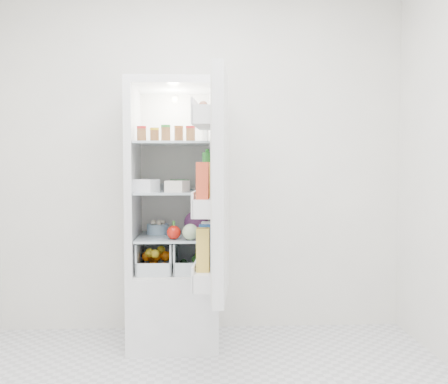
{
  "coord_description": "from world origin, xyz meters",
  "views": [
    {
      "loc": [
        -0.02,
        -2.24,
        1.24
      ],
      "look_at": [
        0.14,
        0.95,
        1.06
      ],
      "focal_mm": 40.0,
      "sensor_mm": 36.0,
      "label": 1
    }
  ],
  "objects": [
    {
      "name": "veg_pile",
      "position": [
        -0.07,
        1.18,
        0.56
      ],
      "size": [
        0.16,
        0.3,
        0.1
      ],
      "color": "#214918",
      "rests_on": "refrigerator"
    },
    {
      "name": "tub_white",
      "position": [
        -0.37,
        1.05,
        1.1
      ],
      "size": [
        0.17,
        0.17,
        0.08
      ],
      "primitive_type": "cube",
      "rotation": [
        0.0,
        0.0,
        -0.42
      ],
      "color": "white",
      "rests_on": "shelf_mid"
    },
    {
      "name": "tub_green",
      "position": [
        -0.16,
        1.21,
        1.1
      ],
      "size": [
        0.13,
        0.16,
        0.08
      ],
      "primitive_type": "cube",
      "rotation": [
        0.0,
        0.0,
        0.34
      ],
      "color": "#387C39",
      "rests_on": "shelf_mid"
    },
    {
      "name": "mushroom_bowl",
      "position": [
        -0.32,
        1.27,
        0.78
      ],
      "size": [
        0.19,
        0.19,
        0.07
      ],
      "primitive_type": "cylinder",
      "rotation": [
        0.0,
        0.0,
        -0.3
      ],
      "color": "#8CB2D1",
      "rests_on": "shelf_low"
    },
    {
      "name": "crisper_left",
      "position": [
        -0.32,
        1.19,
        0.61
      ],
      "size": [
        0.23,
        0.46,
        0.22
      ],
      "primitive_type": null,
      "color": "silver",
      "rests_on": "refrigerator"
    },
    {
      "name": "citrus_pile",
      "position": [
        -0.33,
        1.15,
        0.59
      ],
      "size": [
        0.2,
        0.31,
        0.16
      ],
      "color": "orange",
      "rests_on": "refrigerator"
    },
    {
      "name": "tub_cream",
      "position": [
        -0.17,
        1.04,
        1.09
      ],
      "size": [
        0.17,
        0.17,
        0.07
      ],
      "primitive_type": "cube",
      "rotation": [
        0.0,
        0.0,
        -0.39
      ],
      "color": "white",
      "rests_on": "shelf_mid"
    },
    {
      "name": "tin_red",
      "position": [
        -0.01,
        0.98,
        1.08
      ],
      "size": [
        0.09,
        0.09,
        0.05
      ],
      "primitive_type": "cylinder",
      "rotation": [
        0.0,
        0.0,
        -0.1
      ],
      "color": "red",
      "rests_on": "shelf_mid"
    },
    {
      "name": "squeeze_bottle",
      "position": [
        0.01,
        1.18,
        1.47
      ],
      "size": [
        0.07,
        0.07,
        0.17
      ],
      "primitive_type": "cylinder",
      "rotation": [
        0.0,
        0.0,
        -0.38
      ],
      "color": "white",
      "rests_on": "shelf_top"
    },
    {
      "name": "fridge_door",
      "position": [
        0.07,
        0.61,
        1.09
      ],
      "size": [
        0.22,
        0.6,
        1.3
      ],
      "rotation": [
        0.0,
        0.0,
        1.48
      ],
      "color": "silver",
      "rests_on": "refrigerator"
    },
    {
      "name": "red_cabbage",
      "position": [
        -0.05,
        1.21,
        0.83
      ],
      "size": [
        0.17,
        0.17,
        0.17
      ],
      "primitive_type": "sphere",
      "color": "#4D1D57",
      "rests_on": "shelf_low"
    },
    {
      "name": "foil_tray",
      "position": [
        -0.26,
        1.28,
        1.08
      ],
      "size": [
        0.19,
        0.16,
        0.04
      ],
      "primitive_type": "cube",
      "rotation": [
        0.0,
        0.0,
        -0.15
      ],
      "color": "#B5B5B9",
      "rests_on": "shelf_mid"
    },
    {
      "name": "bell_pepper",
      "position": [
        -0.19,
        1.01,
        0.79
      ],
      "size": [
        0.09,
        0.09,
        0.09
      ],
      "primitive_type": "sphere",
      "color": "red",
      "rests_on": "shelf_low"
    },
    {
      "name": "shelf_mid",
      "position": [
        -0.2,
        1.19,
        1.05
      ],
      "size": [
        0.49,
        0.53,
        0.02
      ],
      "primitive_type": "cube",
      "color": "#B0C2CE",
      "rests_on": "refrigerator"
    },
    {
      "name": "shelf_top",
      "position": [
        -0.2,
        1.19,
        1.38
      ],
      "size": [
        0.49,
        0.53,
        0.02
      ],
      "primitive_type": "cube",
      "color": "#B0C2CE",
      "rests_on": "refrigerator"
    },
    {
      "name": "shelf_low",
      "position": [
        -0.2,
        1.19,
        0.74
      ],
      "size": [
        0.49,
        0.53,
        0.01
      ],
      "primitive_type": "cube",
      "color": "#B0C2CE",
      "rests_on": "refrigerator"
    },
    {
      "name": "room_walls",
      "position": [
        0.0,
        0.0,
        1.59
      ],
      "size": [
        3.02,
        3.02,
        2.61
      ],
      "color": "white",
      "rests_on": "ground"
    },
    {
      "name": "refrigerator",
      "position": [
        -0.2,
        1.25,
        0.67
      ],
      "size": [
        0.6,
        0.6,
        1.8
      ],
      "color": "silver",
      "rests_on": "ground"
    },
    {
      "name": "condiment_jars",
      "position": [
        -0.24,
        1.07,
        1.43
      ],
      "size": [
        0.38,
        0.16,
        0.08
      ],
      "color": "#B21919",
      "rests_on": "shelf_top"
    },
    {
      "name": "crisper_right",
      "position": [
        -0.08,
        1.19,
        0.61
      ],
      "size": [
        0.23,
        0.46,
        0.22
      ],
      "primitive_type": null,
      "color": "silver",
      "rests_on": "refrigerator"
    },
    {
      "name": "salad_bag",
      "position": [
        -0.08,
        0.97,
        0.8
      ],
      "size": [
        0.11,
        0.11,
        0.11
      ],
      "primitive_type": "sphere",
      "color": "#A7BE8F",
      "rests_on": "shelf_low"
    }
  ]
}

